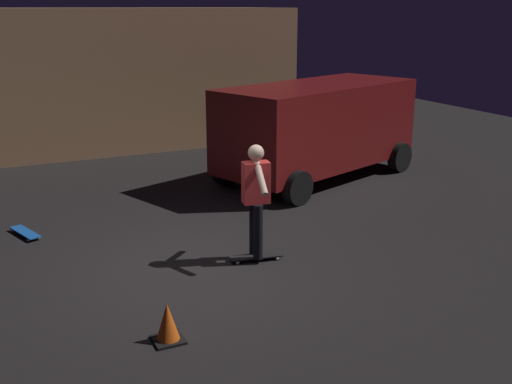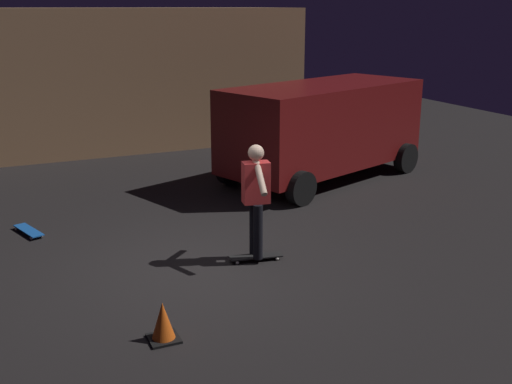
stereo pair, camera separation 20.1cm
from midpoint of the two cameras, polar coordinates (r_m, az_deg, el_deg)
ground_plane at (r=9.07m, az=-5.93°, el=-6.94°), size 28.00×28.00×0.00m
low_building at (r=17.22m, az=-19.12°, el=9.57°), size 12.89×3.50×3.56m
parked_van at (r=13.51m, az=5.18°, el=6.06°), size 4.97×3.49×2.03m
skateboard_ridden at (r=9.29m, az=-0.62°, el=-5.90°), size 0.80×0.33×0.07m
skateboard_spare at (r=10.96m, az=-20.71°, el=-3.45°), size 0.43×0.80×0.07m
skater at (r=8.96m, az=-0.64°, el=-0.08°), size 0.41×0.98×1.67m
traffic_cone at (r=7.20m, az=-8.84°, el=-11.75°), size 0.34×0.34×0.46m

